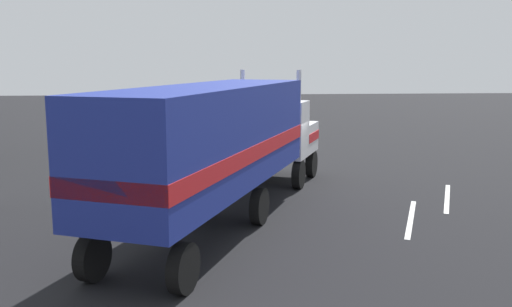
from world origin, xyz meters
name	(u,v)px	position (x,y,z in m)	size (l,w,h in m)	color
ground_plane	(277,184)	(0.00, 0.00, 0.00)	(120.00, 120.00, 0.00)	black
lane_stripe_near	(411,218)	(-5.22, -3.50, 0.01)	(4.40, 0.16, 0.01)	silver
lane_stripe_mid	(447,198)	(-2.83, -5.73, 0.01)	(4.40, 0.16, 0.01)	silver
semi_truck	(225,139)	(-4.87, 2.21, 2.52)	(13.99, 7.90, 4.50)	silver
person_bystander	(157,181)	(-3.09, 4.46, 0.89)	(0.46, 0.46, 1.63)	black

